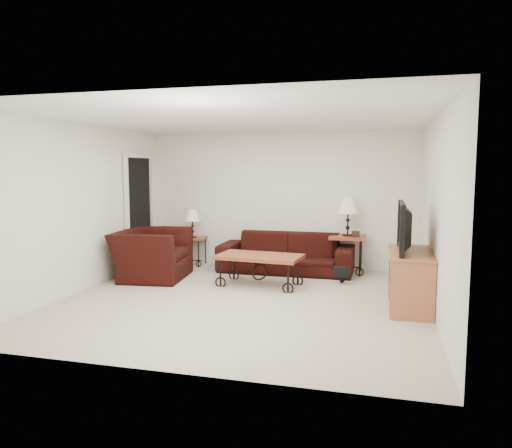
{
  "coord_description": "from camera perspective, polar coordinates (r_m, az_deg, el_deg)",
  "views": [
    {
      "loc": [
        1.85,
        -6.34,
        1.82
      ],
      "look_at": [
        0.0,
        0.7,
        1.0
      ],
      "focal_mm": 33.89,
      "sensor_mm": 36.0,
      "label": 1
    }
  ],
  "objects": [
    {
      "name": "ground",
      "position": [
        6.85,
        -1.51,
        -8.98
      ],
      "size": [
        5.0,
        5.0,
        0.0
      ],
      "primitive_type": "plane",
      "color": "beige",
      "rests_on": "ground"
    },
    {
      "name": "wall_back",
      "position": [
        9.05,
        2.91,
        2.8
      ],
      "size": [
        5.0,
        0.02,
        2.5
      ],
      "primitive_type": "cube",
      "color": "white",
      "rests_on": "ground"
    },
    {
      "name": "wall_front",
      "position": [
        4.3,
        -10.92,
        -1.29
      ],
      "size": [
        5.0,
        0.02,
        2.5
      ],
      "primitive_type": "cube",
      "color": "white",
      "rests_on": "ground"
    },
    {
      "name": "wall_left",
      "position": [
        7.71,
        -19.69,
        1.81
      ],
      "size": [
        0.02,
        5.0,
        2.5
      ],
      "primitive_type": "cube",
      "color": "white",
      "rests_on": "ground"
    },
    {
      "name": "wall_right",
      "position": [
        6.4,
        20.5,
        0.91
      ],
      "size": [
        0.02,
        5.0,
        2.5
      ],
      "primitive_type": "cube",
      "color": "white",
      "rests_on": "ground"
    },
    {
      "name": "ceiling",
      "position": [
        6.64,
        -1.57,
        12.31
      ],
      "size": [
        5.0,
        5.0,
        0.0
      ],
      "primitive_type": "plane",
      "color": "white",
      "rests_on": "wall_back"
    },
    {
      "name": "doorway",
      "position": [
        9.12,
        -13.63,
        1.21
      ],
      "size": [
        0.08,
        0.94,
        2.04
      ],
      "primitive_type": "cube",
      "color": "black",
      "rests_on": "ground"
    },
    {
      "name": "sofa",
      "position": [
        8.64,
        3.55,
        -3.41
      ],
      "size": [
        2.37,
        0.93,
        0.69
      ],
      "primitive_type": "imported",
      "color": "black",
      "rests_on": "ground"
    },
    {
      "name": "side_table_left",
      "position": [
        9.36,
        -7.45,
        -3.19
      ],
      "size": [
        0.56,
        0.56,
        0.53
      ],
      "primitive_type": "cube",
      "rotation": [
        0.0,
        0.0,
        0.16
      ],
      "color": "brown",
      "rests_on": "ground"
    },
    {
      "name": "side_table_right",
      "position": [
        8.68,
        10.7,
        -3.55
      ],
      "size": [
        0.62,
        0.62,
        0.66
      ],
      "primitive_type": "cube",
      "rotation": [
        0.0,
        0.0,
        0.01
      ],
      "color": "brown",
      "rests_on": "ground"
    },
    {
      "name": "lamp_left",
      "position": [
        9.28,
        -7.5,
        0.04
      ],
      "size": [
        0.35,
        0.35,
        0.53
      ],
      "primitive_type": null,
      "rotation": [
        0.0,
        0.0,
        0.16
      ],
      "color": "black",
      "rests_on": "side_table_left"
    },
    {
      "name": "lamp_right",
      "position": [
        8.6,
        10.79,
        0.82
      ],
      "size": [
        0.38,
        0.38,
        0.66
      ],
      "primitive_type": null,
      "rotation": [
        0.0,
        0.0,
        0.01
      ],
      "color": "black",
      "rests_on": "side_table_right"
    },
    {
      "name": "photo_frame_left",
      "position": [
        9.23,
        -8.69,
        -1.4
      ],
      "size": [
        0.1,
        0.05,
        0.09
      ],
      "primitive_type": "cube",
      "rotation": [
        0.0,
        0.0,
        0.34
      ],
      "color": "black",
      "rests_on": "side_table_left"
    },
    {
      "name": "photo_frame_right",
      "position": [
        8.47,
        11.7,
        -1.17
      ],
      "size": [
        0.13,
        0.04,
        0.11
      ],
      "primitive_type": "cube",
      "rotation": [
        0.0,
        0.0,
        -0.2
      ],
      "color": "black",
      "rests_on": "side_table_right"
    },
    {
      "name": "coffee_table",
      "position": [
        7.62,
        0.41,
        -5.49
      ],
      "size": [
        1.37,
        0.84,
        0.49
      ],
      "primitive_type": "cube",
      "rotation": [
        0.0,
        0.0,
        -0.1
      ],
      "color": "brown",
      "rests_on": "ground"
    },
    {
      "name": "armchair",
      "position": [
        8.31,
        -12.17,
        -3.51
      ],
      "size": [
        1.23,
        1.37,
        0.81
      ],
      "primitive_type": "imported",
      "rotation": [
        0.0,
        0.0,
        1.69
      ],
      "color": "black",
      "rests_on": "ground"
    },
    {
      "name": "throw_pillow",
      "position": [
        8.18,
        -11.41,
        -2.84
      ],
      "size": [
        0.14,
        0.38,
        0.37
      ],
      "primitive_type": "cube",
      "rotation": [
        0.0,
        0.0,
        1.69
      ],
      "color": "#BB5E18",
      "rests_on": "armchair"
    },
    {
      "name": "tv_stand",
      "position": [
        6.72,
        17.72,
        -6.28
      ],
      "size": [
        0.52,
        1.25,
        0.75
      ],
      "primitive_type": "cube",
      "color": "#A65F3D",
      "rests_on": "ground"
    },
    {
      "name": "television",
      "position": [
        6.6,
        17.76,
        -0.34
      ],
      "size": [
        0.15,
        1.12,
        0.65
      ],
      "primitive_type": "imported",
      "rotation": [
        0.0,
        0.0,
        -1.57
      ],
      "color": "black",
      "rests_on": "tv_stand"
    },
    {
      "name": "backpack",
      "position": [
        7.92,
        10.13,
        -5.09
      ],
      "size": [
        0.43,
        0.36,
        0.51
      ],
      "primitive_type": "ellipsoid",
      "rotation": [
        0.0,
        0.0,
        -0.17
      ],
      "color": "black",
      "rests_on": "ground"
    }
  ]
}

